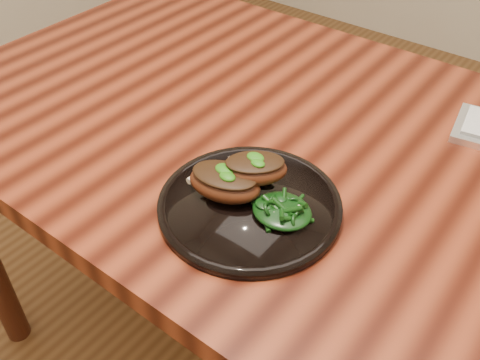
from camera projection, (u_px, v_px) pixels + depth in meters
The scene contains 6 objects.
desk at pixel (349, 198), 0.90m from camera, with size 1.60×0.80×0.75m.
plate at pixel (250, 205), 0.76m from camera, with size 0.26×0.26×0.02m.
lamb_chop_front at pixel (224, 182), 0.75m from camera, with size 0.12×0.09×0.05m.
lamb_chop_back at pixel (254, 168), 0.75m from camera, with size 0.11×0.10×0.04m.
herb_smear at pixel (255, 172), 0.80m from camera, with size 0.08×0.05×0.00m, color #134F08.
greens_heap at pixel (282, 208), 0.72m from camera, with size 0.08×0.08×0.03m.
Camera 1 is at (0.26, -0.64, 1.28)m, focal length 40.00 mm.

